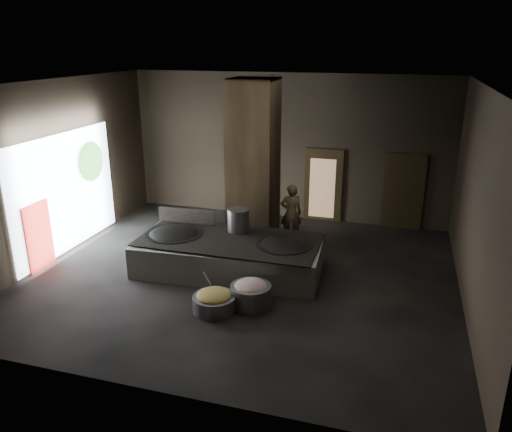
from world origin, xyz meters
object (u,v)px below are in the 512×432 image
(hearth_platform, at_px, (230,256))
(stock_pot, at_px, (238,220))
(wok_right, at_px, (284,247))
(cook, at_px, (291,213))
(meat_basin, at_px, (251,295))
(veg_basin, at_px, (214,303))
(wok_left, at_px, (174,236))

(hearth_platform, distance_m, stock_pot, 0.93)
(wok_right, relative_size, stock_pot, 2.25)
(cook, xyz_separation_m, meat_basin, (0.00, -3.85, -0.59))
(hearth_platform, bearing_deg, meat_basin, -59.93)
(wok_right, xyz_separation_m, stock_pot, (-1.30, 0.50, 0.38))
(hearth_platform, xyz_separation_m, meat_basin, (1.02, -1.54, -0.15))
(stock_pot, xyz_separation_m, meat_basin, (0.97, -2.09, -0.89))
(hearth_platform, height_order, veg_basin, hearth_platform)
(stock_pot, bearing_deg, wok_right, -21.04)
(wok_left, relative_size, wok_right, 1.07)
(hearth_platform, bearing_deg, stock_pot, 81.50)
(hearth_platform, xyz_separation_m, wok_right, (1.35, 0.05, 0.36))
(wok_right, height_order, cook, cook)
(veg_basin, bearing_deg, cook, 81.03)
(cook, bearing_deg, veg_basin, 66.97)
(hearth_platform, xyz_separation_m, stock_pot, (0.05, 0.55, 0.74))
(veg_basin, distance_m, meat_basin, 0.80)
(wok_left, bearing_deg, cook, 43.75)
(hearth_platform, distance_m, veg_basin, 2.00)
(stock_pot, distance_m, veg_basin, 2.71)
(wok_right, relative_size, cook, 0.79)
(meat_basin, bearing_deg, stock_pot, 114.79)
(stock_pot, distance_m, meat_basin, 2.47)
(hearth_platform, relative_size, cook, 2.69)
(cook, distance_m, veg_basin, 4.37)
(cook, bearing_deg, stock_pot, 47.21)
(hearth_platform, height_order, wok_left, wok_left)
(stock_pot, relative_size, veg_basin, 0.64)
(cook, relative_size, meat_basin, 1.90)
(hearth_platform, distance_m, wok_left, 1.50)
(meat_basin, bearing_deg, hearth_platform, 123.37)
(wok_left, distance_m, veg_basin, 2.68)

